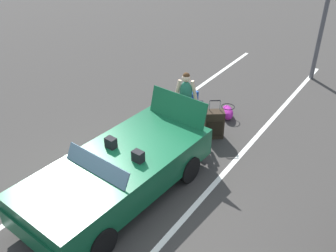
# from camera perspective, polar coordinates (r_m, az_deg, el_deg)

# --- Properties ---
(ground_plane) EXTENTS (80.00, 80.00, 0.00)m
(ground_plane) POSITION_cam_1_polar(r_m,az_deg,el_deg) (8.01, -7.21, -10.32)
(ground_plane) COLOR #383533
(lot_line_near) EXTENTS (18.00, 0.12, 0.01)m
(lot_line_near) POSITION_cam_1_polar(r_m,az_deg,el_deg) (8.73, -13.51, -6.96)
(lot_line_near) COLOR silver
(lot_line_near) RESTS_ON ground_plane
(lot_line_mid) EXTENTS (18.00, 0.12, 0.01)m
(lot_line_mid) POSITION_cam_1_polar(r_m,az_deg,el_deg) (7.37, 1.58, -14.68)
(lot_line_mid) COLOR silver
(lot_line_mid) RESTS_ON ground_plane
(convertible_car) EXTENTS (4.24, 2.04, 1.53)m
(convertible_car) POSITION_cam_1_polar(r_m,az_deg,el_deg) (7.53, -8.58, -7.74)
(convertible_car) COLOR #0F4C2D
(convertible_car) RESTS_ON ground_plane
(suitcase_large_black) EXTENTS (0.51, 0.55, 1.01)m
(suitcase_large_black) POSITION_cam_1_polar(r_m,az_deg,el_deg) (9.57, 6.97, 0.26)
(suitcase_large_black) COLOR #2D2319
(suitcase_large_black) RESTS_ON ground_plane
(suitcase_medium_bright) EXTENTS (0.35, 0.45, 0.62)m
(suitcase_medium_bright) POSITION_cam_1_polar(r_m,az_deg,el_deg) (10.78, 3.42, 3.93)
(suitcase_medium_bright) COLOR #1E479E
(suitcase_medium_bright) RESTS_ON ground_plane
(suitcase_small_carryon) EXTENTS (0.39, 0.37, 0.50)m
(suitcase_small_carryon) POSITION_cam_1_polar(r_m,az_deg,el_deg) (10.34, 4.86, 2.20)
(suitcase_small_carryon) COLOR black
(suitcase_small_carryon) RESTS_ON ground_plane
(duffel_bag) EXTENTS (0.70, 0.61, 0.34)m
(duffel_bag) POSITION_cam_1_polar(r_m,az_deg,el_deg) (10.59, 8.97, 2.08)
(duffel_bag) COLOR #991E8C
(duffel_bag) RESTS_ON ground_plane
(traveler_person) EXTENTS (0.34, 0.58, 1.65)m
(traveler_person) POSITION_cam_1_polar(r_m,az_deg,el_deg) (9.49, 2.68, 4.07)
(traveler_person) COLOR black
(traveler_person) RESTS_ON ground_plane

